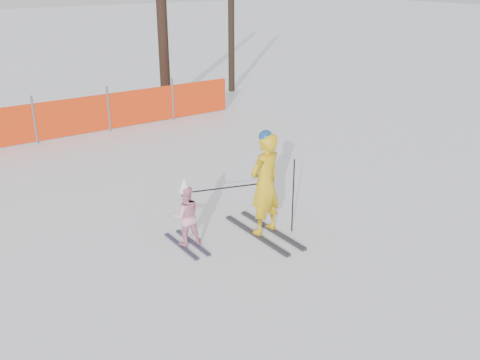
# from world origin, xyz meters

# --- Properties ---
(ground) EXTENTS (120.00, 120.00, 0.00)m
(ground) POSITION_xyz_m (0.00, 0.00, 0.00)
(ground) COLOR white
(ground) RESTS_ON ground
(adult) EXTENTS (0.71, 1.72, 1.85)m
(adult) POSITION_xyz_m (0.35, 0.29, 0.92)
(adult) COLOR black
(adult) RESTS_ON ground
(child) EXTENTS (0.58, 1.04, 1.20)m
(child) POSITION_xyz_m (-0.94, 0.68, 0.54)
(child) COLOR black
(child) RESTS_ON ground
(ski_poles) EXTENTS (1.64, 0.58, 1.32)m
(ski_poles) POSITION_xyz_m (0.30, 0.27, 0.78)
(ski_poles) COLOR black
(ski_poles) RESTS_ON ground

